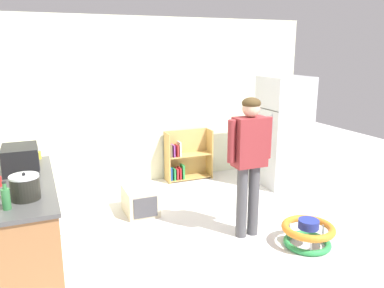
% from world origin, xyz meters
% --- Properties ---
extents(ground_plane, '(12.00, 12.00, 0.00)m').
position_xyz_m(ground_plane, '(0.00, 0.00, 0.00)').
color(ground_plane, silver).
rests_on(ground_plane, ground).
extents(back_wall, '(5.20, 0.06, 2.70)m').
position_xyz_m(back_wall, '(0.00, 2.33, 1.35)').
color(back_wall, silver).
rests_on(back_wall, ground).
extents(kitchen_counter, '(0.65, 1.88, 0.90)m').
position_xyz_m(kitchen_counter, '(-2.20, 0.27, 0.45)').
color(kitchen_counter, '#9B663B').
rests_on(kitchen_counter, ground).
extents(refrigerator, '(0.73, 0.68, 1.78)m').
position_xyz_m(refrigerator, '(1.71, 1.31, 0.89)').
color(refrigerator, '#B7BABF').
rests_on(refrigerator, ground).
extents(bookshelf, '(0.80, 0.28, 0.85)m').
position_xyz_m(bookshelf, '(0.32, 2.15, 0.37)').
color(bookshelf, tan).
rests_on(bookshelf, ground).
extents(standing_person, '(0.57, 0.22, 1.68)m').
position_xyz_m(standing_person, '(0.25, -0.07, 1.01)').
color(standing_person, '#4B4B4F').
rests_on(standing_person, ground).
extents(baby_walker, '(0.60, 0.60, 0.32)m').
position_xyz_m(baby_walker, '(0.75, -0.57, 0.16)').
color(baby_walker, '#2B9249').
rests_on(baby_walker, ground).
extents(pet_carrier, '(0.42, 0.55, 0.36)m').
position_xyz_m(pet_carrier, '(-0.77, 1.06, 0.18)').
color(pet_carrier, beige).
rests_on(pet_carrier, ground).
extents(microwave, '(0.37, 0.48, 0.28)m').
position_xyz_m(microwave, '(-2.19, 0.67, 1.04)').
color(microwave, black).
rests_on(microwave, kitchen_counter).
extents(crock_pot, '(0.26, 0.26, 0.25)m').
position_xyz_m(crock_pot, '(-2.14, -0.23, 1.01)').
color(crock_pot, black).
rests_on(crock_pot, kitchen_counter).
extents(banana_bunch, '(0.15, 0.16, 0.04)m').
position_xyz_m(banana_bunch, '(-2.21, 0.20, 0.93)').
color(banana_bunch, yellow).
rests_on(banana_bunch, kitchen_counter).
extents(green_glass_bottle, '(0.07, 0.07, 0.25)m').
position_xyz_m(green_glass_bottle, '(-2.29, -0.40, 1.00)').
color(green_glass_bottle, '#33753D').
rests_on(green_glass_bottle, kitchen_counter).
extents(white_cup, '(0.08, 0.08, 0.09)m').
position_xyz_m(white_cup, '(-2.22, -0.01, 0.95)').
color(white_cup, white).
rests_on(white_cup, kitchen_counter).
extents(yellow_cup, '(0.08, 0.08, 0.09)m').
position_xyz_m(yellow_cup, '(-2.01, 1.11, 0.95)').
color(yellow_cup, yellow).
rests_on(yellow_cup, kitchen_counter).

